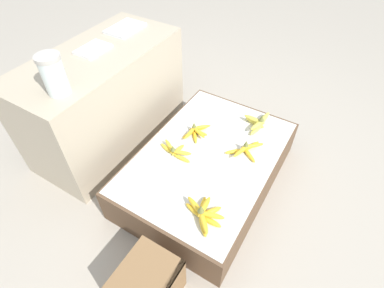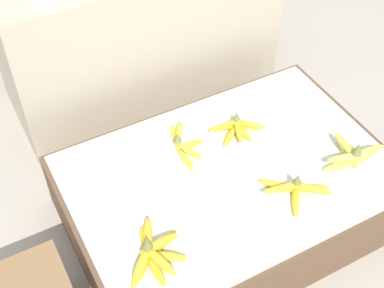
{
  "view_description": "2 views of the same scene",
  "coord_description": "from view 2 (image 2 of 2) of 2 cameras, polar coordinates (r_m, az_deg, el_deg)",
  "views": [
    {
      "loc": [
        -1.14,
        -0.57,
        1.67
      ],
      "look_at": [
        -0.04,
        0.1,
        0.35
      ],
      "focal_mm": 28.0,
      "sensor_mm": 36.0,
      "label": 1
    },
    {
      "loc": [
        -0.72,
        -1.04,
        1.73
      ],
      "look_at": [
        -0.14,
        0.03,
        0.45
      ],
      "focal_mm": 50.0,
      "sensor_mm": 36.0,
      "label": 2
    }
  ],
  "objects": [
    {
      "name": "back_vendor_table",
      "position": [
        2.45,
        -6.02,
        12.06
      ],
      "size": [
        1.18,
        0.55,
        0.72
      ],
      "color": "tan",
      "rests_on": "ground_plane"
    },
    {
      "name": "banana_bunch_front_left",
      "position": [
        1.7,
        -4.22,
        -11.54
      ],
      "size": [
        0.22,
        0.24,
        0.11
      ],
      "color": "gold",
      "rests_on": "display_platform"
    },
    {
      "name": "banana_bunch_middle_midright",
      "position": [
        2.06,
        4.76,
        1.76
      ],
      "size": [
        0.22,
        0.15,
        0.08
      ],
      "color": "gold",
      "rests_on": "display_platform"
    },
    {
      "name": "banana_bunch_front_right",
      "position": [
        2.03,
        16.81,
        -1.08
      ],
      "size": [
        0.26,
        0.16,
        0.11
      ],
      "color": "#DBCC4C",
      "rests_on": "display_platform"
    },
    {
      "name": "banana_bunch_front_midright",
      "position": [
        1.88,
        10.97,
        -4.73
      ],
      "size": [
        0.24,
        0.21,
        0.09
      ],
      "color": "gold",
      "rests_on": "display_platform"
    },
    {
      "name": "ground_plane",
      "position": [
        2.14,
        3.75,
        -7.59
      ],
      "size": [
        10.0,
        10.0,
        0.0
      ],
      "primitive_type": "plane",
      "color": "#A89E8E"
    },
    {
      "name": "banana_bunch_middle_midleft",
      "position": [
        1.99,
        -0.96,
        0.03
      ],
      "size": [
        0.12,
        0.25,
        0.09
      ],
      "color": "gold",
      "rests_on": "display_platform"
    },
    {
      "name": "display_platform",
      "position": [
        2.04,
        3.92,
        -5.42
      ],
      "size": [
        1.18,
        0.81,
        0.26
      ],
      "color": "brown",
      "rests_on": "ground_plane"
    }
  ]
}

